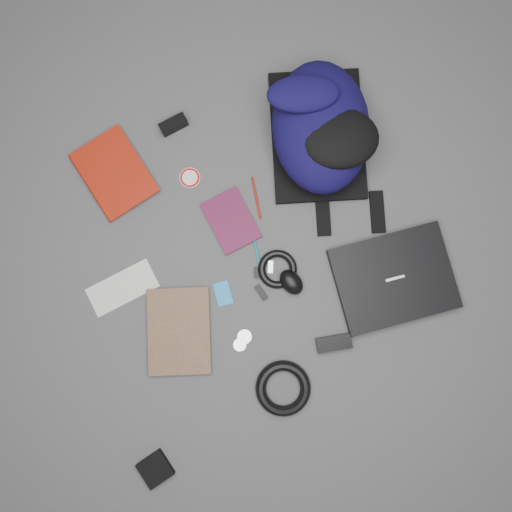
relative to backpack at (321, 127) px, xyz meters
name	(u,v)px	position (x,y,z in m)	size (l,w,h in m)	color
ground	(256,256)	(-0.35, -0.30, -0.10)	(4.00, 4.00, 0.00)	#4F4F51
backpack	(321,127)	(0.00, 0.00, 0.00)	(0.34, 0.49, 0.21)	black
laptop	(394,278)	(0.04, -0.55, -0.08)	(0.38, 0.30, 0.04)	black
textbook_red	(89,189)	(-0.79, 0.12, -0.09)	(0.20, 0.27, 0.03)	maroon
comic_book	(147,332)	(-0.78, -0.40, -0.09)	(0.21, 0.29, 0.02)	#CA820E
envelope	(122,288)	(-0.81, -0.23, -0.10)	(0.23, 0.11, 0.00)	silver
dvd_case	(231,221)	(-0.38, -0.16, -0.10)	(0.14, 0.20, 0.02)	#430D25
compact_camera	(174,125)	(-0.44, 0.22, -0.08)	(0.09, 0.03, 0.05)	black
sticker_disc	(190,178)	(-0.46, 0.03, -0.10)	(0.07, 0.07, 0.00)	white
pen_teal	(255,244)	(-0.34, -0.26, -0.10)	(0.01, 0.01, 0.15)	#0E7981
pen_red	(256,198)	(-0.28, -0.12, -0.10)	(0.01, 0.01, 0.15)	maroon
id_badge	(223,294)	(-0.50, -0.38, -0.10)	(0.05, 0.08, 0.00)	#1C7FD2
usb_black	(261,292)	(-0.38, -0.42, -0.10)	(0.02, 0.06, 0.01)	black
usb_silver	(271,267)	(-0.32, -0.35, -0.10)	(0.02, 0.04, 0.01)	#BDBDBF
key_fob	(258,273)	(-0.37, -0.36, -0.10)	(0.02, 0.04, 0.01)	black
mouse	(291,282)	(-0.28, -0.43, -0.08)	(0.07, 0.09, 0.05)	black
headphone_left	(240,345)	(-0.52, -0.56, -0.10)	(0.04, 0.04, 0.01)	silver
headphone_right	(245,337)	(-0.49, -0.54, -0.10)	(0.05, 0.05, 0.01)	silver
cable_coil	(277,269)	(-0.30, -0.37, -0.09)	(0.13, 0.13, 0.03)	black
power_brick	(334,343)	(-0.22, -0.67, -0.09)	(0.12, 0.05, 0.03)	black
power_cord_coil	(283,388)	(-0.44, -0.74, -0.09)	(0.18, 0.18, 0.04)	black
pouch	(155,469)	(-0.92, -0.82, -0.09)	(0.09, 0.09, 0.02)	black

